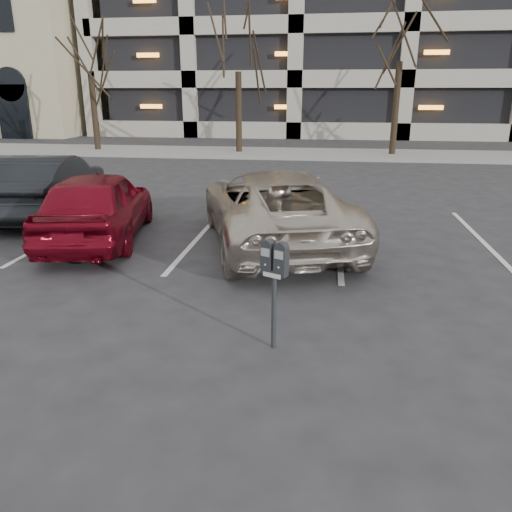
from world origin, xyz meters
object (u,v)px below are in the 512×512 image
(tree_a, at_px, (86,27))
(tree_b, at_px, (238,17))
(parking_meter, at_px, (274,269))
(car_dark, at_px, (48,185))
(suv_silver, at_px, (275,207))
(car_red, at_px, (98,205))

(tree_a, distance_m, tree_b, 7.01)
(parking_meter, height_order, car_dark, car_dark)
(tree_b, relative_size, suv_silver, 1.45)
(car_red, bearing_deg, parking_meter, 123.85)
(tree_a, distance_m, car_dark, 14.32)
(parking_meter, distance_m, car_dark, 8.23)
(suv_silver, relative_size, car_dark, 1.29)
(tree_b, xyz_separation_m, suv_silver, (3.15, -14.20, -5.14))
(suv_silver, height_order, car_red, suv_silver)
(car_red, xyz_separation_m, car_dark, (-2.06, 1.83, 0.01))
(parking_meter, bearing_deg, tree_b, 125.93)
(car_dark, bearing_deg, tree_a, -78.83)
(parking_meter, bearing_deg, tree_a, 144.87)
(tree_b, height_order, suv_silver, tree_b)
(tree_a, bearing_deg, parking_meter, -60.02)
(tree_a, distance_m, suv_silver, 18.12)
(suv_silver, bearing_deg, car_dark, -33.39)
(tree_b, distance_m, suv_silver, 15.43)
(parking_meter, distance_m, suv_silver, 4.16)
(car_dark, bearing_deg, parking_meter, 127.03)
(car_red, height_order, car_dark, car_dark)
(tree_a, height_order, car_dark, tree_a)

